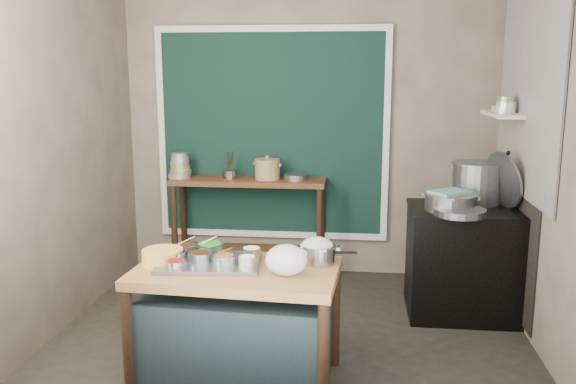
# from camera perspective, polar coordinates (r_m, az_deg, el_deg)

# --- Properties ---
(floor) EXTENTS (3.50, 3.00, 0.02)m
(floor) POSITION_cam_1_polar(r_m,az_deg,el_deg) (4.73, 0.34, -13.15)
(floor) COLOR #2A2620
(floor) RESTS_ON ground
(back_wall) EXTENTS (3.50, 0.02, 2.80)m
(back_wall) POSITION_cam_1_polar(r_m,az_deg,el_deg) (5.84, 1.97, 5.90)
(back_wall) COLOR gray
(back_wall) RESTS_ON floor
(left_wall) EXTENTS (0.02, 3.00, 2.80)m
(left_wall) POSITION_cam_1_polar(r_m,az_deg,el_deg) (4.85, -20.82, 4.08)
(left_wall) COLOR gray
(left_wall) RESTS_ON floor
(right_wall) EXTENTS (0.02, 3.00, 2.80)m
(right_wall) POSITION_cam_1_polar(r_m,az_deg,el_deg) (4.51, 23.25, 3.40)
(right_wall) COLOR gray
(right_wall) RESTS_ON floor
(curtain_panel) EXTENTS (2.10, 0.02, 1.90)m
(curtain_panel) POSITION_cam_1_polar(r_m,az_deg,el_deg) (5.84, -1.51, 5.41)
(curtain_panel) COLOR black
(curtain_panel) RESTS_ON back_wall
(curtain_frame) EXTENTS (2.22, 0.03, 2.02)m
(curtain_frame) POSITION_cam_1_polar(r_m,az_deg,el_deg) (5.83, -1.52, 5.40)
(curtain_frame) COLOR beige
(curtain_frame) RESTS_ON back_wall
(tile_panel) EXTENTS (0.02, 1.70, 1.70)m
(tile_panel) POSITION_cam_1_polar(r_m,az_deg,el_deg) (5.00, 21.59, 9.40)
(tile_panel) COLOR #B2B2AA
(tile_panel) RESTS_ON right_wall
(soot_patch) EXTENTS (0.01, 1.30, 1.30)m
(soot_patch) POSITION_cam_1_polar(r_m,az_deg,el_deg) (5.24, 20.46, -3.20)
(soot_patch) COLOR black
(soot_patch) RESTS_ON right_wall
(wall_shelf) EXTENTS (0.22, 0.70, 0.03)m
(wall_shelf) POSITION_cam_1_polar(r_m,az_deg,el_deg) (5.27, 19.45, 6.88)
(wall_shelf) COLOR beige
(wall_shelf) RESTS_ON right_wall
(prep_table) EXTENTS (1.29, 0.79, 0.75)m
(prep_table) POSITION_cam_1_polar(r_m,az_deg,el_deg) (3.93, -4.80, -12.31)
(prep_table) COLOR brown
(prep_table) RESTS_ON floor
(back_counter) EXTENTS (1.45, 0.40, 0.95)m
(back_counter) POSITION_cam_1_polar(r_m,az_deg,el_deg) (5.84, -3.67, -3.34)
(back_counter) COLOR #4F2B16
(back_counter) RESTS_ON floor
(stove_block) EXTENTS (0.90, 0.68, 0.85)m
(stove_block) POSITION_cam_1_polar(r_m,az_deg,el_deg) (5.14, 16.27, -6.40)
(stove_block) COLOR black
(stove_block) RESTS_ON floor
(stove_top) EXTENTS (0.92, 0.69, 0.03)m
(stove_top) POSITION_cam_1_polar(r_m,az_deg,el_deg) (5.03, 16.54, -1.61)
(stove_top) COLOR black
(stove_top) RESTS_ON stove_block
(condiment_tray) EXTENTS (0.66, 0.50, 0.03)m
(condiment_tray) POSITION_cam_1_polar(r_m,az_deg,el_deg) (3.88, -7.35, -6.57)
(condiment_tray) COLOR gray
(condiment_tray) RESTS_ON prep_table
(condiment_bowls) EXTENTS (0.60, 0.47, 0.07)m
(condiment_bowls) POSITION_cam_1_polar(r_m,az_deg,el_deg) (3.90, -7.79, -5.81)
(condiment_bowls) COLOR silver
(condiment_bowls) RESTS_ON condiment_tray
(yellow_basin) EXTENTS (0.34, 0.34, 0.10)m
(yellow_basin) POSITION_cam_1_polar(r_m,az_deg,el_deg) (3.92, -11.63, -5.97)
(yellow_basin) COLOR #CF8B3F
(yellow_basin) RESTS_ON prep_table
(saucepan) EXTENTS (0.24, 0.24, 0.12)m
(saucepan) POSITION_cam_1_polar(r_m,az_deg,el_deg) (3.86, 2.89, -5.84)
(saucepan) COLOR gray
(saucepan) RESTS_ON prep_table
(plastic_bag_a) EXTENTS (0.31, 0.28, 0.19)m
(plastic_bag_a) POSITION_cam_1_polar(r_m,az_deg,el_deg) (3.64, -0.17, -6.37)
(plastic_bag_a) COLOR white
(plastic_bag_a) RESTS_ON prep_table
(plastic_bag_b) EXTENTS (0.26, 0.23, 0.17)m
(plastic_bag_b) POSITION_cam_1_polar(r_m,az_deg,el_deg) (3.86, 2.74, -5.45)
(plastic_bag_b) COLOR white
(plastic_bag_b) RESTS_ON prep_table
(bowl_stack) EXTENTS (0.21, 0.21, 0.24)m
(bowl_stack) POSITION_cam_1_polar(r_m,az_deg,el_deg) (5.85, -10.07, 2.32)
(bowl_stack) COLOR tan
(bowl_stack) RESTS_ON back_counter
(utensil_cup) EXTENTS (0.17, 0.17, 0.08)m
(utensil_cup) POSITION_cam_1_polar(r_m,az_deg,el_deg) (5.74, -5.45, 1.63)
(utensil_cup) COLOR gray
(utensil_cup) RESTS_ON back_counter
(ceramic_crock) EXTENTS (0.32, 0.32, 0.17)m
(ceramic_crock) POSITION_cam_1_polar(r_m,az_deg,el_deg) (5.69, -1.94, 2.05)
(ceramic_crock) COLOR #977F52
(ceramic_crock) RESTS_ON back_counter
(wide_bowl) EXTENTS (0.29, 0.29, 0.06)m
(wide_bowl) POSITION_cam_1_polar(r_m,az_deg,el_deg) (5.66, 0.74, 1.42)
(wide_bowl) COLOR gray
(wide_bowl) RESTS_ON back_counter
(stock_pot) EXTENTS (0.54, 0.54, 0.34)m
(stock_pot) POSITION_cam_1_polar(r_m,az_deg,el_deg) (5.21, 17.25, 0.84)
(stock_pot) COLOR gray
(stock_pot) RESTS_ON stove_top
(pot_lid) EXTENTS (0.27, 0.47, 0.45)m
(pot_lid) POSITION_cam_1_polar(r_m,az_deg,el_deg) (5.07, 19.52, 1.07)
(pot_lid) COLOR gray
(pot_lid) RESTS_ON stove_top
(steamer) EXTENTS (0.53, 0.53, 0.13)m
(steamer) POSITION_cam_1_polar(r_m,az_deg,el_deg) (4.88, 14.91, -0.91)
(steamer) COLOR gray
(steamer) RESTS_ON stove_top
(green_cloth) EXTENTS (0.36, 0.35, 0.02)m
(green_cloth) POSITION_cam_1_polar(r_m,az_deg,el_deg) (4.87, 14.96, -0.01)
(green_cloth) COLOR #54968A
(green_cloth) RESTS_ON steamer
(shallow_pan) EXTENTS (0.40, 0.40, 0.05)m
(shallow_pan) POSITION_cam_1_polar(r_m,az_deg,el_deg) (4.75, 15.78, -1.81)
(shallow_pan) COLOR gray
(shallow_pan) RESTS_ON stove_top
(shelf_bowl_stack) EXTENTS (0.16, 0.16, 0.13)m
(shelf_bowl_stack) POSITION_cam_1_polar(r_m,az_deg,el_deg) (5.20, 19.69, 7.65)
(shelf_bowl_stack) COLOR silver
(shelf_bowl_stack) RESTS_ON wall_shelf
(shelf_bowl_green) EXTENTS (0.15, 0.15, 0.04)m
(shelf_bowl_green) POSITION_cam_1_polar(r_m,az_deg,el_deg) (5.41, 19.15, 7.39)
(shelf_bowl_green) COLOR gray
(shelf_bowl_green) RESTS_ON wall_shelf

